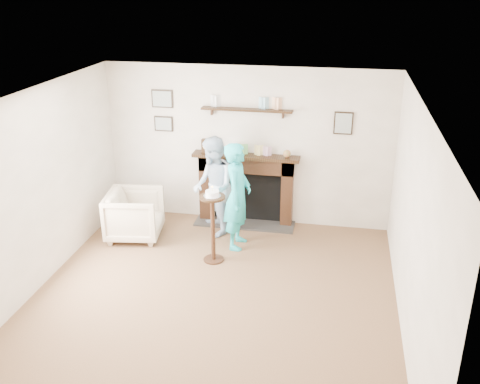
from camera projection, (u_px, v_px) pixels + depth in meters
name	position (u px, v px, depth m)	size (l,w,h in m)	color
ground	(211.00, 303.00, 6.56)	(5.00, 5.00, 0.00)	brown
room_shell	(221.00, 160.00, 6.58)	(4.54, 5.02, 2.52)	beige
armchair	(137.00, 236.00, 8.24)	(0.79, 0.81, 0.74)	tan
man	(214.00, 232.00, 8.36)	(0.75, 0.58, 1.54)	#CAE1FC
woman	(238.00, 245.00, 7.97)	(0.58, 0.38, 1.59)	#1EACAA
pedestal_table	(213.00, 216.00, 7.30)	(0.35, 0.35, 1.12)	black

